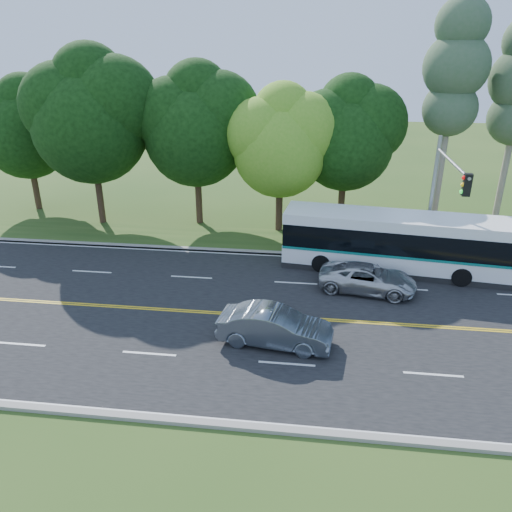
# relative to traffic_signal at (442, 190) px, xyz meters

# --- Properties ---
(ground) EXTENTS (120.00, 120.00, 0.00)m
(ground) POSITION_rel_traffic_signal_xyz_m (-6.49, -5.40, -4.67)
(ground) COLOR #2C4B19
(ground) RESTS_ON ground
(road) EXTENTS (60.00, 14.00, 0.02)m
(road) POSITION_rel_traffic_signal_xyz_m (-6.49, -5.40, -4.66)
(road) COLOR black
(road) RESTS_ON ground
(curb_north) EXTENTS (60.00, 0.30, 0.15)m
(curb_north) POSITION_rel_traffic_signal_xyz_m (-6.49, 1.75, -4.60)
(curb_north) COLOR gray
(curb_north) RESTS_ON ground
(curb_south) EXTENTS (60.00, 0.30, 0.15)m
(curb_south) POSITION_rel_traffic_signal_xyz_m (-6.49, -12.55, -4.60)
(curb_south) COLOR gray
(curb_south) RESTS_ON ground
(grass_verge) EXTENTS (60.00, 4.00, 0.10)m
(grass_verge) POSITION_rel_traffic_signal_xyz_m (-6.49, 3.60, -4.62)
(grass_verge) COLOR #2C4B19
(grass_verge) RESTS_ON ground
(lane_markings) EXTENTS (57.60, 13.82, 0.00)m
(lane_markings) POSITION_rel_traffic_signal_xyz_m (-6.59, -5.40, -4.65)
(lane_markings) COLOR gold
(lane_markings) RESTS_ON road
(tree_row) EXTENTS (44.70, 9.10, 13.84)m
(tree_row) POSITION_rel_traffic_signal_xyz_m (-11.65, 6.73, 2.06)
(tree_row) COLOR #321E16
(tree_row) RESTS_ON ground
(bougainvillea_hedge) EXTENTS (9.50, 2.25, 1.50)m
(bougainvillea_hedge) POSITION_rel_traffic_signal_xyz_m (0.69, 2.75, -3.95)
(bougainvillea_hedge) COLOR maroon
(bougainvillea_hedge) RESTS_ON ground
(traffic_signal) EXTENTS (0.42, 6.10, 7.00)m
(traffic_signal) POSITION_rel_traffic_signal_xyz_m (0.00, 0.00, 0.00)
(traffic_signal) COLOR #97999F
(traffic_signal) RESTS_ON ground
(transit_bus) EXTENTS (12.06, 3.93, 3.10)m
(transit_bus) POSITION_rel_traffic_signal_xyz_m (-1.86, 0.38, -3.12)
(transit_bus) COLOR white
(transit_bus) RESTS_ON road
(sedan) EXTENTS (4.84, 2.23, 1.54)m
(sedan) POSITION_rel_traffic_signal_xyz_m (-7.59, -7.54, -3.88)
(sedan) COLOR slate
(sedan) RESTS_ON road
(suv) EXTENTS (5.04, 2.92, 1.32)m
(suv) POSITION_rel_traffic_signal_xyz_m (-3.43, -2.28, -3.99)
(suv) COLOR silver
(suv) RESTS_ON road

